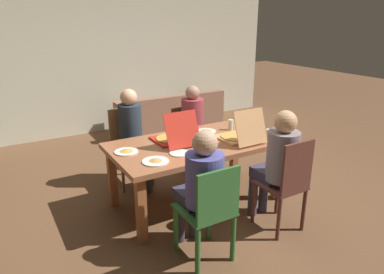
# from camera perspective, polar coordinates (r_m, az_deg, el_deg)

# --- Properties ---
(ground_plane) EXTENTS (20.00, 20.00, 0.00)m
(ground_plane) POSITION_cam_1_polar(r_m,az_deg,el_deg) (4.23, 0.70, -10.30)
(ground_plane) COLOR brown
(back_wall) EXTENTS (7.05, 0.12, 2.68)m
(back_wall) POSITION_cam_1_polar(r_m,az_deg,el_deg) (6.74, -14.16, 12.20)
(back_wall) COLOR beige
(back_wall) RESTS_ON ground
(dining_table) EXTENTS (1.90, 1.02, 0.74)m
(dining_table) POSITION_cam_1_polar(r_m,az_deg,el_deg) (3.95, 0.74, -2.00)
(dining_table) COLOR #9D5E3B
(dining_table) RESTS_ON ground
(chair_0) EXTENTS (0.44, 0.41, 0.97)m
(chair_0) POSITION_cam_1_polar(r_m,az_deg,el_deg) (4.60, -10.18, -0.65)
(chair_0) COLOR #8C603C
(chair_0) RESTS_ON ground
(person_0) EXTENTS (0.28, 0.52, 1.24)m
(person_0) POSITION_cam_1_polar(r_m,az_deg,el_deg) (4.40, -9.55, 0.83)
(person_0) COLOR #3E444B
(person_0) RESTS_ON ground
(chair_1) EXTENTS (0.43, 0.45, 0.92)m
(chair_1) POSITION_cam_1_polar(r_m,az_deg,el_deg) (3.07, 2.85, -11.92)
(chair_1) COLOR #2F662F
(chair_1) RESTS_ON ground
(person_1) EXTENTS (0.33, 0.52, 1.19)m
(person_1) POSITION_cam_1_polar(r_m,az_deg,el_deg) (3.07, 1.43, -7.32)
(person_1) COLOR #343243
(person_1) RESTS_ON ground
(chair_2) EXTENTS (0.39, 0.43, 0.98)m
(chair_2) POSITION_cam_1_polar(r_m,az_deg,el_deg) (3.58, 15.14, -7.07)
(chair_2) COLOR brown
(chair_2) RESTS_ON ground
(person_2) EXTENTS (0.31, 0.51, 1.24)m
(person_2) POSITION_cam_1_polar(r_m,az_deg,el_deg) (3.60, 13.67, -3.48)
(person_2) COLOR #3A374B
(person_2) RESTS_ON ground
(chair_3) EXTENTS (0.44, 0.46, 0.86)m
(chair_3) POSITION_cam_1_polar(r_m,az_deg,el_deg) (4.99, -0.42, 0.42)
(chair_3) COLOR brown
(chair_3) RESTS_ON ground
(person_3) EXTENTS (0.30, 0.50, 1.19)m
(person_3) POSITION_cam_1_polar(r_m,az_deg,el_deg) (4.80, 0.45, 2.38)
(person_3) COLOR #423E43
(person_3) RESTS_ON ground
(pizza_box_0) EXTENTS (0.38, 0.53, 0.38)m
(pizza_box_0) POSITION_cam_1_polar(r_m,az_deg,el_deg) (3.91, -3.02, -0.02)
(pizza_box_0) COLOR red
(pizza_box_0) RESTS_ON dining_table
(pizza_box_1) EXTENTS (0.38, 0.51, 0.39)m
(pizza_box_1) POSITION_cam_1_polar(r_m,az_deg,el_deg) (4.00, 7.50, 0.28)
(pizza_box_1) COLOR tan
(pizza_box_1) RESTS_ON dining_table
(plate_0) EXTENTS (0.23, 0.23, 0.03)m
(plate_0) POSITION_cam_1_polar(r_m,az_deg,el_deg) (4.27, 2.31, 0.99)
(plate_0) COLOR white
(plate_0) RESTS_ON dining_table
(plate_1) EXTENTS (0.21, 0.21, 0.01)m
(plate_1) POSITION_cam_1_polar(r_m,az_deg,el_deg) (3.59, -2.00, -2.62)
(plate_1) COLOR white
(plate_1) RESTS_ON dining_table
(plate_2) EXTENTS (0.24, 0.24, 0.03)m
(plate_2) POSITION_cam_1_polar(r_m,az_deg,el_deg) (3.69, -10.56, -2.28)
(plate_2) COLOR white
(plate_2) RESTS_ON dining_table
(plate_3) EXTENTS (0.26, 0.26, 0.03)m
(plate_3) POSITION_cam_1_polar(r_m,az_deg,el_deg) (3.41, -5.91, -3.87)
(plate_3) COLOR white
(plate_3) RESTS_ON dining_table
(drinking_glass_0) EXTENTS (0.06, 0.06, 0.13)m
(drinking_glass_0) POSITION_cam_1_polar(r_m,az_deg,el_deg) (4.34, 6.25, 1.98)
(drinking_glass_0) COLOR silver
(drinking_glass_0) RESTS_ON dining_table
(drinking_glass_1) EXTENTS (0.07, 0.07, 0.12)m
(drinking_glass_1) POSITION_cam_1_polar(r_m,az_deg,el_deg) (4.08, 12.23, 0.42)
(drinking_glass_1) COLOR silver
(drinking_glass_1) RESTS_ON dining_table
(drinking_glass_2) EXTENTS (0.06, 0.06, 0.14)m
(drinking_glass_2) POSITION_cam_1_polar(r_m,az_deg,el_deg) (3.61, 3.59, -1.47)
(drinking_glass_2) COLOR #DEC468
(drinking_glass_2) RESTS_ON dining_table
(drinking_glass_3) EXTENTS (0.06, 0.06, 0.13)m
(drinking_glass_3) POSITION_cam_1_polar(r_m,az_deg,el_deg) (4.37, 9.15, 1.92)
(drinking_glass_3) COLOR #BE4431
(drinking_glass_3) RESTS_ON dining_table
(couch) EXTENTS (1.93, 0.80, 0.73)m
(couch) POSITION_cam_1_polar(r_m,az_deg,el_deg) (6.69, -3.47, 3.34)
(couch) COLOR #8E634E
(couch) RESTS_ON ground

